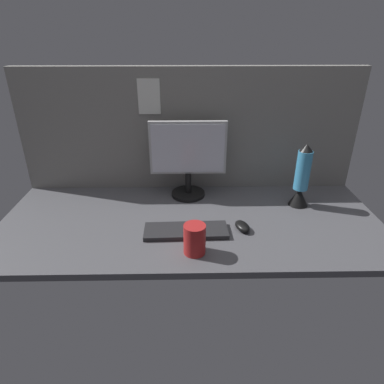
{
  "coord_description": "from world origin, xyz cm",
  "views": [
    {
      "loc": [
        -1.96,
        -137.4,
        81.94
      ],
      "look_at": [
        -0.39,
        0.0,
        14.0
      ],
      "focal_mm": 31.1,
      "sensor_mm": 36.0,
      "label": 1
    }
  ],
  "objects": [
    {
      "name": "ground_plane",
      "position": [
        0.0,
        0.0,
        -1.5
      ],
      "size": [
        180.0,
        80.0,
        3.0
      ],
      "primitive_type": "cube",
      "color": "#515156"
    },
    {
      "name": "mouse",
      "position": [
        23.15,
        -10.5,
        1.7
      ],
      "size": [
        8.42,
        10.9,
        3.4
      ],
      "primitive_type": "ellipsoid",
      "rotation": [
        0.0,
        0.0,
        0.33
      ],
      "color": "black",
      "rests_on": "ground_plane"
    },
    {
      "name": "cubicle_wall_back",
      "position": [
        -0.03,
        37.5,
        32.64
      ],
      "size": [
        180.0,
        5.5,
        65.24
      ],
      "color": "gray",
      "rests_on": "ground_plane"
    },
    {
      "name": "lava_lamp",
      "position": [
        55.55,
        12.68,
        13.68
      ],
      "size": [
        9.96,
        9.96,
        32.61
      ],
      "color": "black",
      "rests_on": "ground_plane"
    },
    {
      "name": "monitor",
      "position": [
        -0.97,
        25.12,
        22.3
      ],
      "size": [
        39.61,
        18.0,
        40.63
      ],
      "color": "black",
      "rests_on": "ground_plane"
    },
    {
      "name": "keyboard",
      "position": [
        -2.28,
        -12.64,
        1.0
      ],
      "size": [
        37.35,
        14.03,
        2.0
      ],
      "primitive_type": "cube",
      "rotation": [
        0.0,
        0.0,
        0.03
      ],
      "color": "#262628",
      "rests_on": "ground_plane"
    },
    {
      "name": "mug_red_plastic",
      "position": [
        1.15,
        -27.1,
        6.39
      ],
      "size": [
        8.91,
        8.91,
        12.79
      ],
      "color": "red",
      "rests_on": "ground_plane"
    }
  ]
}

